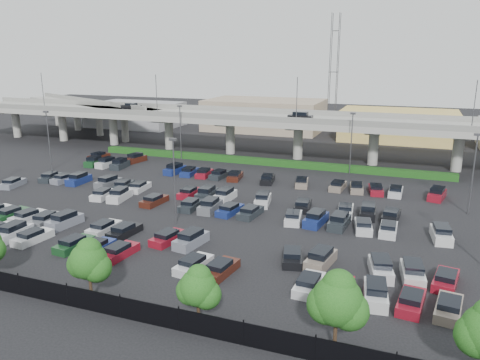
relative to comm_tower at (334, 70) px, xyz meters
name	(u,v)px	position (x,y,z in m)	size (l,w,h in m)	color
ground	(204,204)	(-4.00, -74.00, -15.61)	(280.00, 280.00, 0.00)	black
overpass	(273,122)	(-4.17, -41.99, -8.64)	(150.00, 13.00, 15.80)	gray
on_ramp	(88,106)	(-56.10, -30.95, -8.76)	(50.93, 30.13, 8.80)	gray
hedge	(262,162)	(-4.00, -49.00, -15.06)	(66.00, 1.60, 1.10)	#134113
fence	(57,293)	(-4.05, -102.00, -14.71)	(70.00, 0.10, 2.00)	black
tree_row	(74,258)	(-3.30, -100.53, -12.09)	(65.07, 3.66, 5.94)	#332316
parked_cars	(190,206)	(-4.41, -77.36, -15.00)	(63.16, 41.66, 1.67)	silver
light_poles	(182,154)	(-8.12, -72.00, -9.37)	(66.90, 48.38, 10.30)	#47464B
distant_buildings	(357,121)	(8.38, -12.19, -11.87)	(138.00, 24.00, 9.00)	gray
comm_tower	(334,70)	(0.00, 0.00, 0.00)	(2.40, 2.40, 30.00)	#47464B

